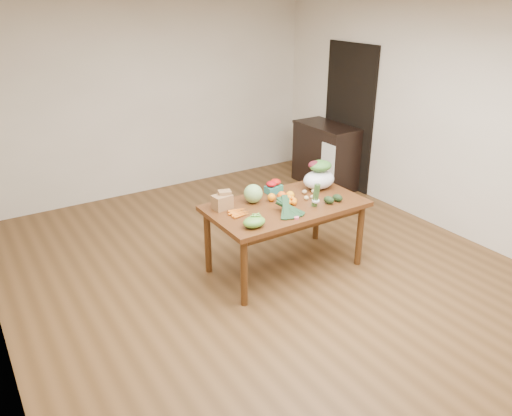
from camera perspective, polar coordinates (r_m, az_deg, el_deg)
floor at (r=5.31m, az=1.32°, el=-7.65°), size 6.00×6.00×0.00m
room_walls at (r=4.76m, az=1.48°, el=6.40°), size 5.02×6.02×2.70m
dining_table at (r=5.28m, az=3.31°, el=-3.26°), size 1.61×0.90×0.75m
doorway_dark at (r=7.54m, az=10.52°, el=10.15°), size 0.02×1.00×2.10m
cabinet at (r=7.65m, az=7.93°, el=5.98°), size 0.52×1.02×0.94m
dish_towel at (r=7.20m, az=8.22°, el=5.51°), size 0.02×0.28×0.45m
paper_bag at (r=4.97m, az=-3.89°, el=0.86°), size 0.25×0.21×0.18m
cabbage at (r=5.11m, az=-0.32°, el=1.66°), size 0.19×0.19×0.19m
strawberry_basket_a at (r=5.36m, az=1.77°, el=2.24°), size 0.12×0.12×0.11m
strawberry_basket_b at (r=5.41m, az=2.24°, el=2.45°), size 0.12×0.12×0.11m
orange_a at (r=5.16m, az=1.80°, el=1.23°), size 0.09×0.09×0.09m
orange_b at (r=5.20m, az=2.96°, el=1.43°), size 0.09×0.09×0.09m
orange_c at (r=5.22m, az=3.92°, el=1.48°), size 0.09×0.09×0.09m
mandarin_cluster at (r=5.12m, az=3.83°, el=1.03°), size 0.18×0.18×0.09m
carrots at (r=4.88m, az=-1.94°, el=-0.52°), size 0.22×0.19×0.03m
snap_pea_bag at (r=4.60m, az=-0.21°, el=-1.59°), size 0.22×0.17×0.10m
kale_bunch at (r=4.83m, az=3.95°, el=0.05°), size 0.32×0.40×0.16m
asparagus_bundle at (r=5.03m, az=6.86°, el=1.47°), size 0.08×0.12×0.26m
potato_a at (r=5.23m, az=5.78°, el=1.16°), size 0.05×0.05×0.04m
potato_b at (r=5.26m, az=6.44°, el=1.26°), size 0.05×0.04×0.04m
potato_c at (r=5.41m, az=6.61°, el=1.92°), size 0.06×0.05×0.05m
potato_d at (r=5.38m, az=5.56°, el=1.85°), size 0.05×0.05×0.05m
potato_e at (r=5.34m, az=6.90°, el=1.63°), size 0.05×0.05×0.04m
avocado_a at (r=5.15m, az=8.33°, el=0.91°), size 0.11×0.14×0.08m
avocado_b at (r=5.22m, az=9.30°, el=1.15°), size 0.11×0.13×0.08m
salad_bag at (r=5.50m, az=7.22°, el=3.63°), size 0.37×0.28×0.29m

